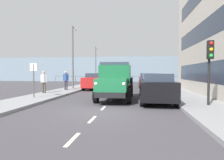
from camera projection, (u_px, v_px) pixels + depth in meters
The scene contains 20 objects.
ground_plane at pixel (120, 91), 18.36m from camera, with size 80.00×80.00×0.00m, color #423F44.
sidewalk_left at pixel (175, 91), 17.69m from camera, with size 2.59×35.44×0.15m, color gray.
sidewalk_right at pixel (69, 90), 19.03m from camera, with size 2.59×35.44×0.15m, color gray.
road_centreline_markings at pixel (119, 92), 17.39m from camera, with size 0.12×31.38×0.01m.
sea_horizon at pixel (129, 69), 38.79m from camera, with size 80.00×0.80×5.00m, color gray.
seawall_railing at pixel (128, 77), 35.29m from camera, with size 28.08×0.08×1.20m.
truck_vintage_green at pixel (115, 82), 12.45m from camera, with size 2.17×5.64×2.43m.
car_black_kerbside_near at pixel (156, 88), 11.33m from camera, with size 1.94×4.29×1.72m.
car_navy_kerbside_1 at pixel (150, 83), 17.02m from camera, with size 1.82×4.17×1.72m.
car_maroon_kerbside_2 at pixel (147, 80), 23.06m from camera, with size 1.92×4.00×1.72m.
car_grey_kerbside_3 at pixel (145, 79), 28.88m from camera, with size 1.88×4.49×1.72m.
car_red_oppositeside_0 at pixel (94, 81), 20.28m from camera, with size 1.91×3.92×1.72m.
car_silver_oppositeside_1 at pixel (103, 79), 25.25m from camera, with size 1.94×4.29×1.72m.
car_teal_oppositeside_2 at pixel (109, 78), 30.95m from camera, with size 1.82×3.93×1.72m.
pedestrian_couple_a at pixel (44, 80), 15.51m from camera, with size 0.53×0.34×1.76m.
pedestrian_couple_b at pixel (66, 79), 18.27m from camera, with size 0.53×0.34×1.79m.
traffic_light_near at pixel (210, 59), 9.56m from camera, with size 0.28×0.41×3.20m.
lamp_post_promenade at pixel (73, 52), 20.34m from camera, with size 0.32×1.14×6.46m.
lamp_post_far at pixel (96, 61), 31.57m from camera, with size 0.32×1.14×5.85m.
street_sign at pixel (34, 74), 12.73m from camera, with size 0.50×0.07×2.25m.
Camera 1 is at (-1.71, 8.82, 1.77)m, focal length 31.15 mm.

